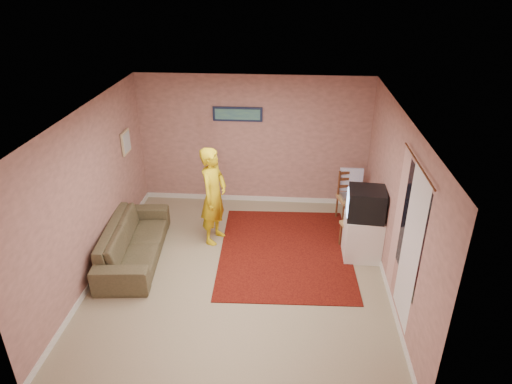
# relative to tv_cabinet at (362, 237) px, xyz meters

# --- Properties ---
(ground) EXTENTS (5.00, 5.00, 0.00)m
(ground) POSITION_rel_tv_cabinet_xyz_m (-1.95, -0.60, -0.38)
(ground) COLOR tan
(ground) RESTS_ON ground
(wall_back) EXTENTS (4.50, 0.02, 2.60)m
(wall_back) POSITION_rel_tv_cabinet_xyz_m (-1.95, 1.90, 0.92)
(wall_back) COLOR tan
(wall_back) RESTS_ON ground
(wall_front) EXTENTS (4.50, 0.02, 2.60)m
(wall_front) POSITION_rel_tv_cabinet_xyz_m (-1.95, -3.10, 0.92)
(wall_front) COLOR tan
(wall_front) RESTS_ON ground
(wall_left) EXTENTS (0.02, 5.00, 2.60)m
(wall_left) POSITION_rel_tv_cabinet_xyz_m (-4.20, -0.60, 0.92)
(wall_left) COLOR tan
(wall_left) RESTS_ON ground
(wall_right) EXTENTS (0.02, 5.00, 2.60)m
(wall_right) POSITION_rel_tv_cabinet_xyz_m (0.30, -0.60, 0.92)
(wall_right) COLOR tan
(wall_right) RESTS_ON ground
(ceiling) EXTENTS (4.50, 5.00, 0.02)m
(ceiling) POSITION_rel_tv_cabinet_xyz_m (-1.95, -0.60, 2.22)
(ceiling) COLOR white
(ceiling) RESTS_ON wall_back
(baseboard_back) EXTENTS (4.50, 0.02, 0.10)m
(baseboard_back) POSITION_rel_tv_cabinet_xyz_m (-1.95, 1.89, -0.33)
(baseboard_back) COLOR silver
(baseboard_back) RESTS_ON ground
(baseboard_left) EXTENTS (0.02, 5.00, 0.10)m
(baseboard_left) POSITION_rel_tv_cabinet_xyz_m (-4.19, -0.60, -0.33)
(baseboard_left) COLOR silver
(baseboard_left) RESTS_ON ground
(baseboard_right) EXTENTS (0.02, 5.00, 0.10)m
(baseboard_right) POSITION_rel_tv_cabinet_xyz_m (0.29, -0.60, -0.33)
(baseboard_right) COLOR silver
(baseboard_right) RESTS_ON ground
(window) EXTENTS (0.01, 1.10, 1.50)m
(window) POSITION_rel_tv_cabinet_xyz_m (0.29, -1.50, 1.07)
(window) COLOR black
(window) RESTS_ON wall_right
(curtain_sheer) EXTENTS (0.01, 0.75, 2.10)m
(curtain_sheer) POSITION_rel_tv_cabinet_xyz_m (0.28, -1.65, 0.87)
(curtain_sheer) COLOR white
(curtain_sheer) RESTS_ON wall_right
(curtain_floral) EXTENTS (0.01, 0.35, 2.10)m
(curtain_floral) POSITION_rel_tv_cabinet_xyz_m (0.27, -0.95, 0.87)
(curtain_floral) COLOR beige
(curtain_floral) RESTS_ON wall_right
(curtain_rod) EXTENTS (0.02, 1.40, 0.02)m
(curtain_rod) POSITION_rel_tv_cabinet_xyz_m (0.25, -1.50, 1.94)
(curtain_rod) COLOR brown
(curtain_rod) RESTS_ON wall_right
(picture_back) EXTENTS (0.95, 0.04, 0.28)m
(picture_back) POSITION_rel_tv_cabinet_xyz_m (-2.25, 1.87, 1.47)
(picture_back) COLOR #151E3B
(picture_back) RESTS_ON wall_back
(picture_left) EXTENTS (0.04, 0.38, 0.42)m
(picture_left) POSITION_rel_tv_cabinet_xyz_m (-4.17, 1.00, 1.17)
(picture_left) COLOR #CCBB8C
(picture_left) RESTS_ON wall_left
(area_rug) EXTENTS (2.29, 2.82, 0.01)m
(area_rug) POSITION_rel_tv_cabinet_xyz_m (-1.26, 0.05, -0.37)
(area_rug) COLOR black
(area_rug) RESTS_ON ground
(tv_cabinet) EXTENTS (0.59, 0.54, 0.75)m
(tv_cabinet) POSITION_rel_tv_cabinet_xyz_m (0.00, 0.00, 0.00)
(tv_cabinet) COLOR white
(tv_cabinet) RESTS_ON ground
(crt_tv) EXTENTS (0.63, 0.57, 0.50)m
(crt_tv) POSITION_rel_tv_cabinet_xyz_m (-0.01, 0.00, 0.63)
(crt_tv) COLOR black
(crt_tv) RESTS_ON tv_cabinet
(chair_a) EXTENTS (0.53, 0.51, 0.53)m
(chair_a) POSITION_rel_tv_cabinet_xyz_m (-0.07, 1.18, 0.22)
(chair_a) COLOR tan
(chair_a) RESTS_ON ground
(dvd_player) EXTENTS (0.42, 0.33, 0.06)m
(dvd_player) POSITION_rel_tv_cabinet_xyz_m (-0.07, 1.18, 0.15)
(dvd_player) COLOR #AAA9AE
(dvd_player) RESTS_ON chair_a
(blue_throw) EXTENTS (0.43, 0.05, 0.45)m
(blue_throw) POSITION_rel_tv_cabinet_xyz_m (-0.07, 1.37, 0.41)
(blue_throw) COLOR #99B3FB
(blue_throw) RESTS_ON chair_a
(chair_b) EXTENTS (0.52, 0.53, 0.51)m
(chair_b) POSITION_rel_tv_cabinet_xyz_m (-0.09, 0.20, 0.20)
(chair_b) COLOR tan
(chair_b) RESTS_ON ground
(game_console) EXTENTS (0.23, 0.17, 0.05)m
(game_console) POSITION_rel_tv_cabinet_xyz_m (-0.09, 0.20, 0.13)
(game_console) COLOR white
(game_console) RESTS_ON chair_b
(sofa) EXTENTS (1.03, 2.21, 0.63)m
(sofa) POSITION_rel_tv_cabinet_xyz_m (-3.75, -0.31, -0.06)
(sofa) COLOR brown
(sofa) RESTS_ON ground
(person) EXTENTS (0.59, 0.73, 1.74)m
(person) POSITION_rel_tv_cabinet_xyz_m (-2.51, 0.35, 0.49)
(person) COLOR gold
(person) RESTS_ON ground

